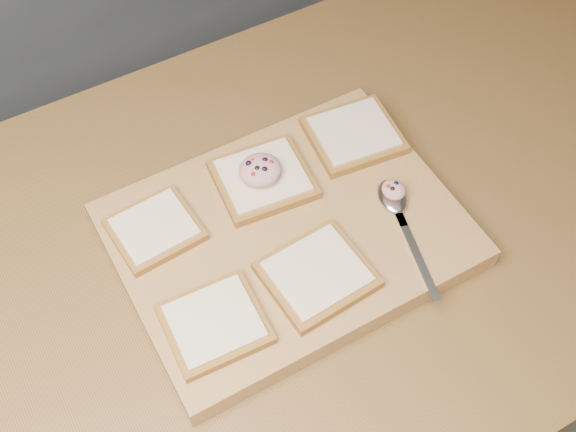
% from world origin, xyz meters
% --- Properties ---
extents(island_counter, '(2.00, 0.80, 0.90)m').
position_xyz_m(island_counter, '(0.00, 0.00, 0.45)').
color(island_counter, slate).
rests_on(island_counter, ground).
extents(cutting_board, '(0.45, 0.34, 0.04)m').
position_xyz_m(cutting_board, '(0.17, -0.01, 0.92)').
color(cutting_board, '#B8814F').
rests_on(cutting_board, island_counter).
extents(bread_far_left, '(0.12, 0.11, 0.02)m').
position_xyz_m(bread_far_left, '(0.01, 0.07, 0.94)').
color(bread_far_left, brown).
rests_on(bread_far_left, cutting_board).
extents(bread_far_center, '(0.14, 0.13, 0.02)m').
position_xyz_m(bread_far_center, '(0.18, 0.07, 0.94)').
color(bread_far_center, brown).
rests_on(bread_far_center, cutting_board).
extents(bread_far_right, '(0.14, 0.13, 0.02)m').
position_xyz_m(bread_far_right, '(0.33, 0.08, 0.94)').
color(bread_far_right, brown).
rests_on(bread_far_right, cutting_board).
extents(bread_near_left, '(0.12, 0.11, 0.02)m').
position_xyz_m(bread_near_left, '(0.02, -0.10, 0.94)').
color(bread_near_left, brown).
rests_on(bread_near_left, cutting_board).
extents(bread_near_center, '(0.13, 0.12, 0.02)m').
position_xyz_m(bread_near_center, '(0.17, -0.10, 0.94)').
color(bread_near_center, brown).
rests_on(bread_near_center, cutting_board).
extents(tuna_salad_dollop, '(0.06, 0.06, 0.03)m').
position_xyz_m(tuna_salad_dollop, '(0.18, 0.07, 0.97)').
color(tuna_salad_dollop, '#D8928B').
rests_on(tuna_salad_dollop, bread_far_center).
extents(spoon, '(0.07, 0.20, 0.01)m').
position_xyz_m(spoon, '(0.32, -0.06, 0.94)').
color(spoon, silver).
rests_on(spoon, cutting_board).
extents(spoon_salad, '(0.03, 0.03, 0.02)m').
position_xyz_m(spoon_salad, '(0.32, -0.04, 0.96)').
color(spoon_salad, '#D8928B').
rests_on(spoon_salad, spoon).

